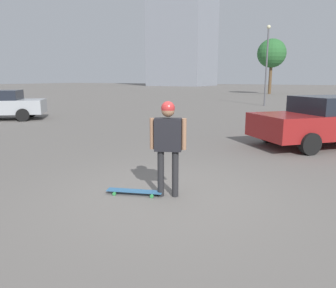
% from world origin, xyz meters
% --- Properties ---
extents(ground_plane, '(220.00, 220.00, 0.00)m').
position_xyz_m(ground_plane, '(0.00, 0.00, 0.00)').
color(ground_plane, slate).
extents(person, '(0.36, 0.58, 1.64)m').
position_xyz_m(person, '(0.00, 0.00, 1.04)').
color(person, '#262628').
rests_on(person, ground_plane).
extents(skateboard, '(0.49, 0.99, 0.07)m').
position_xyz_m(skateboard, '(0.23, -0.55, 0.06)').
color(skateboard, '#336693').
rests_on(skateboard, ground_plane).
extents(car_parked_near, '(4.61, 4.53, 1.48)m').
position_xyz_m(car_parked_near, '(-6.25, 2.13, 0.76)').
color(car_parked_near, maroon).
rests_on(car_parked_near, ground_plane).
extents(building_block_distant, '(14.40, 15.29, 42.07)m').
position_xyz_m(building_block_distant, '(-79.02, -39.14, 21.04)').
color(building_block_distant, gray).
rests_on(building_block_distant, ground_plane).
extents(tree_distant, '(3.65, 3.65, 7.02)m').
position_xyz_m(tree_distant, '(-39.83, -6.80, 5.15)').
color(tree_distant, brown).
rests_on(tree_distant, ground_plane).
extents(lamp_post, '(0.28, 0.28, 5.77)m').
position_xyz_m(lamp_post, '(-20.28, -2.99, 3.38)').
color(lamp_post, '#59595E').
rests_on(lamp_post, ground_plane).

